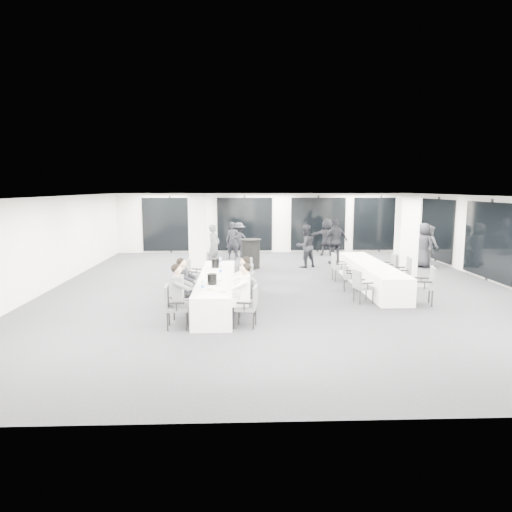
{
  "coord_description": "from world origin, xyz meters",
  "views": [
    {
      "loc": [
        -1.26,
        -13.62,
        3.07
      ],
      "look_at": [
        -0.77,
        -0.2,
        1.05
      ],
      "focal_mm": 32.0,
      "sensor_mm": 36.0,
      "label": 1
    }
  ],
  "objects_px": {
    "chair_side_right_far": "(389,266)",
    "standing_guest_h": "(430,243)",
    "chair_main_right_far": "(247,272)",
    "standing_guest_b": "(305,243)",
    "standing_guest_c": "(239,238)",
    "chair_main_right_second": "(248,295)",
    "standing_guest_a": "(214,243)",
    "chair_side_left_far": "(337,265)",
    "ice_bucket_near": "(212,279)",
    "chair_main_left_fourth": "(188,280)",
    "chair_side_right_mid": "(404,272)",
    "banquet_table_side": "(371,275)",
    "chair_main_left_second": "(179,296)",
    "chair_side_left_mid": "(348,274)",
    "chair_main_left_far": "(192,273)",
    "chair_side_right_near": "(426,283)",
    "cocktail_table": "(251,254)",
    "chair_side_left_near": "(361,284)",
    "standing_guest_d": "(336,238)",
    "chair_main_right_near": "(249,304)",
    "banquet_table_main": "(216,290)",
    "standing_guest_g": "(233,238)",
    "chair_main_right_mid": "(248,287)",
    "standing_guest_e": "(423,242)",
    "chair_main_right_fourth": "(247,279)",
    "chair_main_left_mid": "(184,287)",
    "chair_main_left_near": "(173,304)",
    "standing_guest_f": "(327,234)",
    "ice_bucket_far": "(215,263)"
  },
  "relations": [
    {
      "from": "chair_main_right_near",
      "to": "standing_guest_c",
      "type": "height_order",
      "value": "standing_guest_c"
    },
    {
      "from": "chair_side_right_mid",
      "to": "standing_guest_h",
      "type": "xyz_separation_m",
      "value": [
        2.55,
        4.23,
        0.34
      ]
    },
    {
      "from": "chair_main_left_near",
      "to": "chair_main_right_far",
      "type": "distance_m",
      "value": 4.1
    },
    {
      "from": "chair_main_left_fourth",
      "to": "standing_guest_d",
      "type": "bearing_deg",
      "value": 131.63
    },
    {
      "from": "banquet_table_main",
      "to": "chair_main_left_fourth",
      "type": "xyz_separation_m",
      "value": [
        -0.83,
        0.71,
        0.12
      ]
    },
    {
      "from": "chair_main_left_second",
      "to": "chair_side_left_mid",
      "type": "distance_m",
      "value": 5.41
    },
    {
      "from": "banquet_table_side",
      "to": "standing_guest_h",
      "type": "height_order",
      "value": "standing_guest_h"
    },
    {
      "from": "chair_side_left_far",
      "to": "standing_guest_g",
      "type": "relative_size",
      "value": 0.51
    },
    {
      "from": "standing_guest_h",
      "to": "chair_main_left_second",
      "type": "bearing_deg",
      "value": 120.95
    },
    {
      "from": "banquet_table_side",
      "to": "standing_guest_g",
      "type": "relative_size",
      "value": 2.76
    },
    {
      "from": "chair_main_left_far",
      "to": "standing_guest_h",
      "type": "xyz_separation_m",
      "value": [
        8.9,
        3.83,
        0.4
      ]
    },
    {
      "from": "chair_main_left_fourth",
      "to": "cocktail_table",
      "type": "bearing_deg",
      "value": 153.5
    },
    {
      "from": "banquet_table_main",
      "to": "chair_main_left_second",
      "type": "relative_size",
      "value": 5.38
    },
    {
      "from": "chair_main_right_far",
      "to": "standing_guest_g",
      "type": "relative_size",
      "value": 0.53
    },
    {
      "from": "cocktail_table",
      "to": "chair_side_left_near",
      "type": "bearing_deg",
      "value": -62.46
    },
    {
      "from": "cocktail_table",
      "to": "chair_side_right_near",
      "type": "bearing_deg",
      "value": -51.72
    },
    {
      "from": "standing_guest_c",
      "to": "standing_guest_e",
      "type": "distance_m",
      "value": 7.69
    },
    {
      "from": "chair_main_left_second",
      "to": "chair_side_right_near",
      "type": "bearing_deg",
      "value": 90.62
    },
    {
      "from": "standing_guest_h",
      "to": "cocktail_table",
      "type": "bearing_deg",
      "value": 85.09
    },
    {
      "from": "cocktail_table",
      "to": "chair_main_right_near",
      "type": "distance_m",
      "value": 7.47
    },
    {
      "from": "chair_main_right_second",
      "to": "standing_guest_b",
      "type": "relative_size",
      "value": 0.46
    },
    {
      "from": "standing_guest_a",
      "to": "ice_bucket_near",
      "type": "bearing_deg",
      "value": -146.28
    },
    {
      "from": "chair_main_right_second",
      "to": "standing_guest_d",
      "type": "relative_size",
      "value": 0.42
    },
    {
      "from": "standing_guest_b",
      "to": "chair_main_right_fourth",
      "type": "bearing_deg",
      "value": 38.97
    },
    {
      "from": "chair_main_left_mid",
      "to": "chair_side_left_near",
      "type": "relative_size",
      "value": 1.0
    },
    {
      "from": "chair_side_left_far",
      "to": "chair_side_right_far",
      "type": "distance_m",
      "value": 1.67
    },
    {
      "from": "chair_main_left_second",
      "to": "chair_main_left_mid",
      "type": "xyz_separation_m",
      "value": [
        0.0,
        1.05,
        -0.03
      ]
    },
    {
      "from": "banquet_table_side",
      "to": "standing_guest_e",
      "type": "xyz_separation_m",
      "value": [
        3.02,
        3.47,
        0.6
      ]
    },
    {
      "from": "chair_main_left_second",
      "to": "standing_guest_h",
      "type": "relative_size",
      "value": 0.51
    },
    {
      "from": "standing_guest_c",
      "to": "standing_guest_b",
      "type": "bearing_deg",
      "value": 140.37
    },
    {
      "from": "chair_side_right_far",
      "to": "standing_guest_h",
      "type": "xyz_separation_m",
      "value": [
        2.55,
        2.9,
        0.39
      ]
    },
    {
      "from": "chair_main_right_near",
      "to": "chair_main_right_far",
      "type": "xyz_separation_m",
      "value": [
        0.0,
        3.72,
        0.02
      ]
    },
    {
      "from": "chair_side_right_far",
      "to": "ice_bucket_near",
      "type": "bearing_deg",
      "value": 129.74
    },
    {
      "from": "chair_side_right_near",
      "to": "chair_side_left_mid",
      "type": "bearing_deg",
      "value": 57.32
    },
    {
      "from": "banquet_table_main",
      "to": "chair_side_right_mid",
      "type": "bearing_deg",
      "value": 13.83
    },
    {
      "from": "cocktail_table",
      "to": "chair_main_right_far",
      "type": "height_order",
      "value": "cocktail_table"
    },
    {
      "from": "banquet_table_side",
      "to": "standing_guest_g",
      "type": "height_order",
      "value": "standing_guest_g"
    },
    {
      "from": "banquet_table_main",
      "to": "chair_main_left_mid",
      "type": "bearing_deg",
      "value": -163.57
    },
    {
      "from": "chair_main_left_fourth",
      "to": "chair_side_right_mid",
      "type": "relative_size",
      "value": 0.85
    },
    {
      "from": "chair_main_right_mid",
      "to": "standing_guest_g",
      "type": "xyz_separation_m",
      "value": [
        -0.5,
        7.97,
        0.39
      ]
    },
    {
      "from": "chair_main_right_near",
      "to": "standing_guest_f",
      "type": "distance_m",
      "value": 11.34
    },
    {
      "from": "standing_guest_b",
      "to": "banquet_table_side",
      "type": "bearing_deg",
      "value": 87.47
    },
    {
      "from": "standing_guest_e",
      "to": "chair_main_right_far",
      "type": "bearing_deg",
      "value": 86.77
    },
    {
      "from": "standing_guest_a",
      "to": "chair_side_left_far",
      "type": "bearing_deg",
      "value": -92.01
    },
    {
      "from": "chair_main_right_far",
      "to": "standing_guest_b",
      "type": "height_order",
      "value": "standing_guest_b"
    },
    {
      "from": "cocktail_table",
      "to": "standing_guest_d",
      "type": "height_order",
      "value": "standing_guest_d"
    },
    {
      "from": "banquet_table_side",
      "to": "chair_side_right_far",
      "type": "height_order",
      "value": "chair_side_right_far"
    },
    {
      "from": "chair_side_right_near",
      "to": "chair_side_right_far",
      "type": "height_order",
      "value": "chair_side_right_near"
    },
    {
      "from": "chair_main_right_mid",
      "to": "standing_guest_e",
      "type": "xyz_separation_m",
      "value": [
        6.89,
        5.65,
        0.46
      ]
    },
    {
      "from": "ice_bucket_far",
      "to": "chair_main_right_far",
      "type": "bearing_deg",
      "value": 20.36
    }
  ]
}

